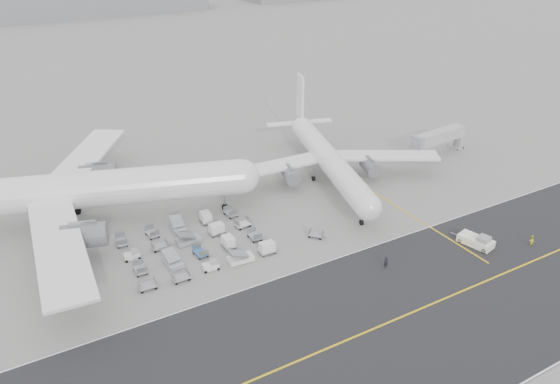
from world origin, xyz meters
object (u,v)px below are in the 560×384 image
ground_crew_b (531,240)px  airliner_a (72,191)px  airliner_b (328,158)px  pushback_tug (477,241)px  ground_crew_a (386,262)px  jet_bridge (439,138)px

ground_crew_b → airliner_a: bearing=-29.2°
airliner_a → ground_crew_b: 76.32m
airliner_b → ground_crew_b: bearing=-52.7°
pushback_tug → ground_crew_a: bearing=158.1°
ground_crew_b → airliner_b: bearing=-62.7°
jet_bridge → ground_crew_b: bearing=-116.9°
ground_crew_a → pushback_tug: bearing=-0.5°
airliner_a → ground_crew_a: (37.80, -36.93, -5.43)m
airliner_b → pushback_tug: airliner_b is taller
jet_bridge → ground_crew_b: size_ratio=8.39×
airliner_a → ground_crew_a: 53.12m
pushback_tug → ground_crew_b: bearing=-43.5°
airliner_a → jet_bridge: (76.51, -8.08, -2.36)m
airliner_a → airliner_b: bearing=-79.6°
airliner_a → ground_crew_b: (62.32, -43.71, -5.48)m
airliner_a → jet_bridge: airliner_a is taller
airliner_b → pushback_tug: size_ratio=6.25×
airliner_a → pushback_tug: 67.55m
ground_crew_b → ground_crew_a: bearing=-9.6°
ground_crew_a → jet_bridge: bearing=44.3°
ground_crew_a → airliner_b: bearing=79.6°
airliner_a → ground_crew_b: size_ratio=33.71×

